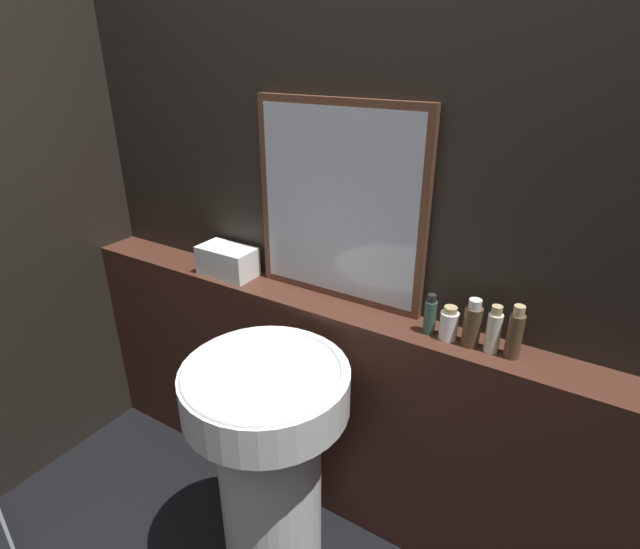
{
  "coord_description": "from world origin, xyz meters",
  "views": [
    {
      "loc": [
        0.76,
        -0.14,
        1.72
      ],
      "look_at": [
        -0.02,
        1.09,
        1.05
      ],
      "focal_mm": 28.0,
      "sensor_mm": 36.0,
      "label": 1
    }
  ],
  "objects_px": {
    "towel_stack": "(227,261)",
    "body_wash_bottle": "(494,331)",
    "conditioner_bottle": "(449,324)",
    "pedestal_sink": "(270,461)",
    "hand_soap_bottle": "(515,334)",
    "lotion_bottle": "(472,324)",
    "shampoo_bottle": "(430,315)",
    "mirror": "(339,205)"
  },
  "relations": [
    {
      "from": "towel_stack",
      "to": "body_wash_bottle",
      "type": "height_order",
      "value": "body_wash_bottle"
    },
    {
      "from": "conditioner_bottle",
      "to": "pedestal_sink",
      "type": "bearing_deg",
      "value": -136.27
    },
    {
      "from": "towel_stack",
      "to": "hand_soap_bottle",
      "type": "xyz_separation_m",
      "value": [
        1.08,
        0.0,
        0.02
      ]
    },
    {
      "from": "pedestal_sink",
      "to": "towel_stack",
      "type": "xyz_separation_m",
      "value": [
        -0.48,
        0.39,
        0.45
      ]
    },
    {
      "from": "towel_stack",
      "to": "hand_soap_bottle",
      "type": "height_order",
      "value": "hand_soap_bottle"
    },
    {
      "from": "towel_stack",
      "to": "conditioner_bottle",
      "type": "bearing_deg",
      "value": 0.0
    },
    {
      "from": "lotion_bottle",
      "to": "conditioner_bottle",
      "type": "bearing_deg",
      "value": 180.0
    },
    {
      "from": "body_wash_bottle",
      "to": "hand_soap_bottle",
      "type": "relative_size",
      "value": 0.9
    },
    {
      "from": "body_wash_bottle",
      "to": "pedestal_sink",
      "type": "bearing_deg",
      "value": -144.09
    },
    {
      "from": "towel_stack",
      "to": "shampoo_bottle",
      "type": "distance_m",
      "value": 0.83
    },
    {
      "from": "hand_soap_bottle",
      "to": "body_wash_bottle",
      "type": "bearing_deg",
      "value": 180.0
    },
    {
      "from": "shampoo_bottle",
      "to": "towel_stack",
      "type": "bearing_deg",
      "value": 180.0
    },
    {
      "from": "pedestal_sink",
      "to": "body_wash_bottle",
      "type": "bearing_deg",
      "value": 35.91
    },
    {
      "from": "towel_stack",
      "to": "shampoo_bottle",
      "type": "xyz_separation_m",
      "value": [
        0.83,
        0.0,
        0.0
      ]
    },
    {
      "from": "conditioner_bottle",
      "to": "lotion_bottle",
      "type": "bearing_deg",
      "value": 0.0
    },
    {
      "from": "pedestal_sink",
      "to": "body_wash_bottle",
      "type": "relative_size",
      "value": 5.81
    },
    {
      "from": "mirror",
      "to": "hand_soap_bottle",
      "type": "distance_m",
      "value": 0.68
    },
    {
      "from": "towel_stack",
      "to": "shampoo_bottle",
      "type": "relative_size",
      "value": 1.68
    },
    {
      "from": "pedestal_sink",
      "to": "shampoo_bottle",
      "type": "xyz_separation_m",
      "value": [
        0.35,
        0.39,
        0.45
      ]
    },
    {
      "from": "mirror",
      "to": "body_wash_bottle",
      "type": "bearing_deg",
      "value": -6.78
    },
    {
      "from": "towel_stack",
      "to": "hand_soap_bottle",
      "type": "bearing_deg",
      "value": 0.0
    },
    {
      "from": "conditioner_bottle",
      "to": "hand_soap_bottle",
      "type": "relative_size",
      "value": 0.65
    },
    {
      "from": "pedestal_sink",
      "to": "towel_stack",
      "type": "distance_m",
      "value": 0.76
    },
    {
      "from": "conditioner_bottle",
      "to": "hand_soap_bottle",
      "type": "xyz_separation_m",
      "value": [
        0.19,
        0.0,
        0.03
      ]
    },
    {
      "from": "shampoo_bottle",
      "to": "body_wash_bottle",
      "type": "distance_m",
      "value": 0.19
    },
    {
      "from": "conditioner_bottle",
      "to": "body_wash_bottle",
      "type": "distance_m",
      "value": 0.13
    },
    {
      "from": "lotion_bottle",
      "to": "shampoo_bottle",
      "type": "bearing_deg",
      "value": 180.0
    },
    {
      "from": "lotion_bottle",
      "to": "mirror",
      "type": "bearing_deg",
      "value": 172.39
    },
    {
      "from": "shampoo_bottle",
      "to": "conditioner_bottle",
      "type": "xyz_separation_m",
      "value": [
        0.06,
        0.0,
        -0.01
      ]
    },
    {
      "from": "mirror",
      "to": "hand_soap_bottle",
      "type": "height_order",
      "value": "mirror"
    },
    {
      "from": "mirror",
      "to": "shampoo_bottle",
      "type": "xyz_separation_m",
      "value": [
        0.37,
        -0.07,
        -0.28
      ]
    },
    {
      "from": "pedestal_sink",
      "to": "lotion_bottle",
      "type": "distance_m",
      "value": 0.77
    },
    {
      "from": "shampoo_bottle",
      "to": "hand_soap_bottle",
      "type": "distance_m",
      "value": 0.25
    },
    {
      "from": "shampoo_bottle",
      "to": "hand_soap_bottle",
      "type": "relative_size",
      "value": 0.8
    },
    {
      "from": "shampoo_bottle",
      "to": "body_wash_bottle",
      "type": "relative_size",
      "value": 0.9
    },
    {
      "from": "conditioner_bottle",
      "to": "mirror",
      "type": "bearing_deg",
      "value": 171.19
    },
    {
      "from": "conditioner_bottle",
      "to": "body_wash_bottle",
      "type": "height_order",
      "value": "body_wash_bottle"
    },
    {
      "from": "pedestal_sink",
      "to": "mirror",
      "type": "bearing_deg",
      "value": 92.88
    },
    {
      "from": "pedestal_sink",
      "to": "mirror",
      "type": "distance_m",
      "value": 0.86
    },
    {
      "from": "lotion_bottle",
      "to": "hand_soap_bottle",
      "type": "height_order",
      "value": "hand_soap_bottle"
    },
    {
      "from": "body_wash_bottle",
      "to": "lotion_bottle",
      "type": "bearing_deg",
      "value": 180.0
    },
    {
      "from": "lotion_bottle",
      "to": "body_wash_bottle",
      "type": "height_order",
      "value": "lotion_bottle"
    }
  ]
}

